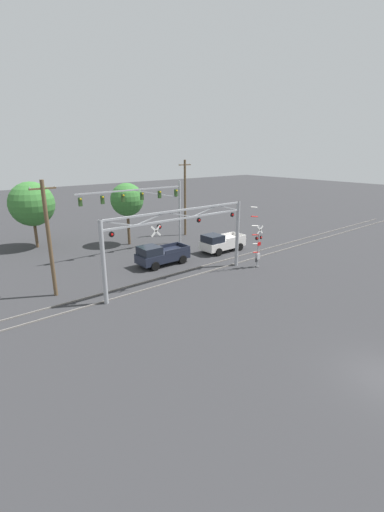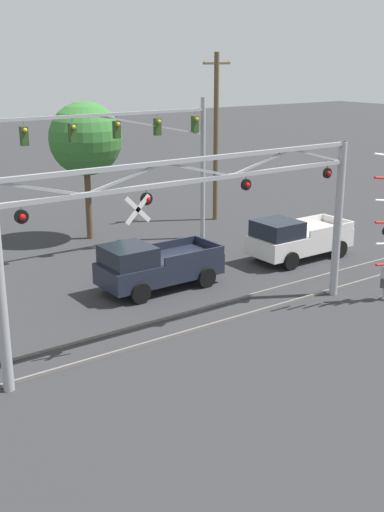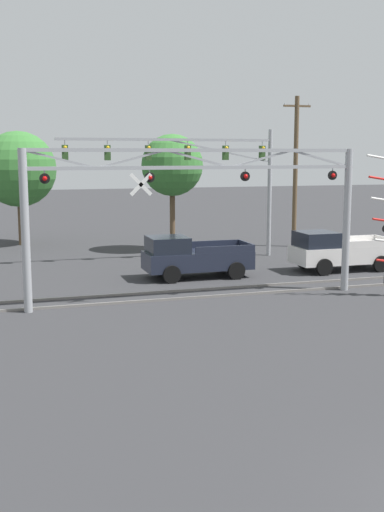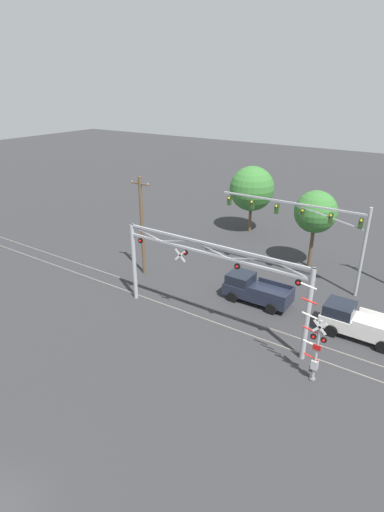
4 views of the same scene
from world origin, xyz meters
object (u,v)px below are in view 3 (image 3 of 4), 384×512
at_px(pickup_truck_lead, 192,257).
at_px(background_tree_far_left_verge, 18,169).
at_px(crossing_gantry, 198,202).
at_px(traffic_signal_span, 210,166).
at_px(background_tree_beyond_span, 172,166).
at_px(utility_pole_right, 295,170).
at_px(pickup_truck_following, 337,251).

bearing_deg(pickup_truck_lead, background_tree_far_left_verge, 117.52).
relative_size(crossing_gantry, traffic_signal_span, 1.12).
height_order(traffic_signal_span, background_tree_beyond_span, traffic_signal_span).
height_order(pickup_truck_lead, utility_pole_right, utility_pole_right).
xyz_separation_m(utility_pole_right, background_tree_far_left_verge, (-16.45, 5.85, 0.04)).
xyz_separation_m(pickup_truck_lead, background_tree_far_left_verge, (-7.21, 13.84, 3.85)).
xyz_separation_m(traffic_signal_span, utility_pole_right, (6.61, 2.83, -0.36)).
height_order(crossing_gantry, background_tree_beyond_span, background_tree_beyond_span).
height_order(crossing_gantry, background_tree_far_left_verge, background_tree_far_left_verge).
distance_m(traffic_signal_span, pickup_truck_lead, 7.14).
bearing_deg(pickup_truck_following, utility_pole_right, 78.40).
relative_size(pickup_truck_following, utility_pole_right, 0.54).
bearing_deg(pickup_truck_following, pickup_truck_lead, 177.24).
bearing_deg(background_tree_beyond_span, crossing_gantry, -101.19).
relative_size(traffic_signal_span, utility_pole_right, 1.30).
height_order(traffic_signal_span, utility_pole_right, utility_pole_right).
distance_m(crossing_gantry, background_tree_far_left_verge, 19.45).
bearing_deg(pickup_truck_lead, crossing_gantry, -104.37).
xyz_separation_m(crossing_gantry, background_tree_far_left_verge, (-6.03, 18.47, 0.89)).
bearing_deg(crossing_gantry, background_tree_beyond_span, 78.81).
distance_m(crossing_gantry, traffic_signal_span, 10.57).
relative_size(utility_pole_right, background_tree_far_left_verge, 1.29).
bearing_deg(background_tree_beyond_span, pickup_truck_following, -55.36).
height_order(pickup_truck_lead, background_tree_far_left_verge, background_tree_far_left_verge).
distance_m(traffic_signal_span, background_tree_beyond_span, 3.54).
distance_m(pickup_truck_lead, background_tree_beyond_span, 9.54).
distance_m(pickup_truck_lead, utility_pole_right, 12.79).
height_order(crossing_gantry, pickup_truck_following, crossing_gantry).
bearing_deg(traffic_signal_span, background_tree_beyond_span, 110.15).
bearing_deg(pickup_truck_lead, pickup_truck_following, -2.76).
height_order(pickup_truck_lead, background_tree_beyond_span, background_tree_beyond_span).
distance_m(crossing_gantry, utility_pole_right, 16.38).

